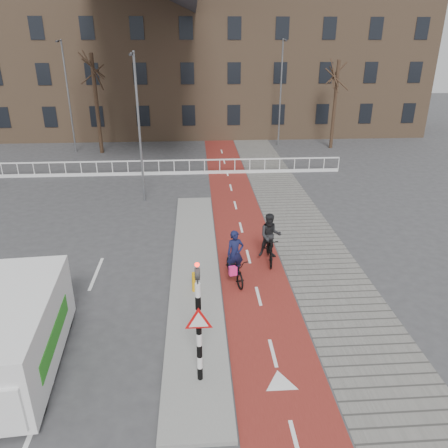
{
  "coord_description": "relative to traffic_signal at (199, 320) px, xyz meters",
  "views": [
    {
      "loc": [
        -0.57,
        -10.92,
        8.35
      ],
      "look_at": [
        0.49,
        5.0,
        1.5
      ],
      "focal_mm": 35.0,
      "sensor_mm": 36.0,
      "label": 1
    }
  ],
  "objects": [
    {
      "name": "traffic_signal",
      "position": [
        0.0,
        0.0,
        0.0
      ],
      "size": [
        0.8,
        0.8,
        3.68
      ],
      "color": "black",
      "rests_on": "curb_island"
    },
    {
      "name": "sidewalk",
      "position": [
        4.9,
        12.02,
        -1.98
      ],
      "size": [
        3.0,
        60.0,
        0.01
      ],
      "primitive_type": "cube",
      "color": "slate",
      "rests_on": "ground"
    },
    {
      "name": "streetlight_near",
      "position": [
        -2.86,
        14.09,
        1.89
      ],
      "size": [
        0.12,
        0.12,
        7.75
      ],
      "primitive_type": "cylinder",
      "color": "slate",
      "rests_on": "ground"
    },
    {
      "name": "curb_island",
      "position": [
        -0.1,
        6.02,
        -1.93
      ],
      "size": [
        1.8,
        16.0,
        0.12
      ],
      "primitive_type": "cube",
      "color": "gray",
      "rests_on": "ground"
    },
    {
      "name": "streetlight_left",
      "position": [
        -9.39,
        25.69,
        2.12
      ],
      "size": [
        0.12,
        0.12,
        8.21
      ],
      "primitive_type": "cylinder",
      "color": "slate",
      "rests_on": "ground"
    },
    {
      "name": "cyclist_far",
      "position": [
        2.88,
        6.55,
        -1.13
      ],
      "size": [
        0.92,
        1.96,
        2.05
      ],
      "rotation": [
        0.0,
        0.0,
        -0.07
      ],
      "color": "black",
      "rests_on": "bike_lane"
    },
    {
      "name": "cyclist_near",
      "position": [
        1.37,
        5.16,
        -1.31
      ],
      "size": [
        1.07,
        2.01,
        1.99
      ],
      "rotation": [
        0.0,
        0.0,
        0.22
      ],
      "color": "black",
      "rests_on": "bike_lane"
    },
    {
      "name": "ground",
      "position": [
        0.6,
        2.02,
        -1.99
      ],
      "size": [
        120.0,
        120.0,
        0.0
      ],
      "primitive_type": "plane",
      "color": "#38383A",
      "rests_on": "ground"
    },
    {
      "name": "tree_mid",
      "position": [
        -7.3,
        25.33,
        1.67
      ],
      "size": [
        0.29,
        0.29,
        7.31
      ],
      "primitive_type": "cylinder",
      "color": "black",
      "rests_on": "ground"
    },
    {
      "name": "bike_lane",
      "position": [
        2.1,
        12.02,
        -1.98
      ],
      "size": [
        2.5,
        60.0,
        0.01
      ],
      "primitive_type": "cube",
      "color": "maroon",
      "rests_on": "ground"
    },
    {
      "name": "railing",
      "position": [
        -4.4,
        19.02,
        -1.68
      ],
      "size": [
        28.0,
        0.1,
        0.99
      ],
      "color": "silver",
      "rests_on": "ground"
    },
    {
      "name": "van",
      "position": [
        -4.84,
        0.89,
        -0.87
      ],
      "size": [
        2.34,
        5.09,
        2.13
      ],
      "rotation": [
        0.0,
        0.0,
        0.07
      ],
      "color": "white",
      "rests_on": "ground"
    },
    {
      "name": "streetlight_right",
      "position": [
        6.96,
        26.95,
        2.13
      ],
      "size": [
        0.12,
        0.12,
        8.25
      ],
      "primitive_type": "cylinder",
      "color": "slate",
      "rests_on": "ground"
    },
    {
      "name": "townhouse_row",
      "position": [
        -2.4,
        34.02,
        5.82
      ],
      "size": [
        46.0,
        10.0,
        15.9
      ],
      "color": "#7F6047",
      "rests_on": "ground"
    },
    {
      "name": "bollard",
      "position": [
        -0.15,
        4.32,
        -1.5
      ],
      "size": [
        0.12,
        0.12,
        0.74
      ],
      "primitive_type": "cylinder",
      "color": "#DF9C0C",
      "rests_on": "curb_island"
    },
    {
      "name": "tree_right",
      "position": [
        11.08,
        25.74,
        1.4
      ],
      "size": [
        0.26,
        0.26,
        6.77
      ],
      "primitive_type": "cylinder",
      "color": "black",
      "rests_on": "ground"
    }
  ]
}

